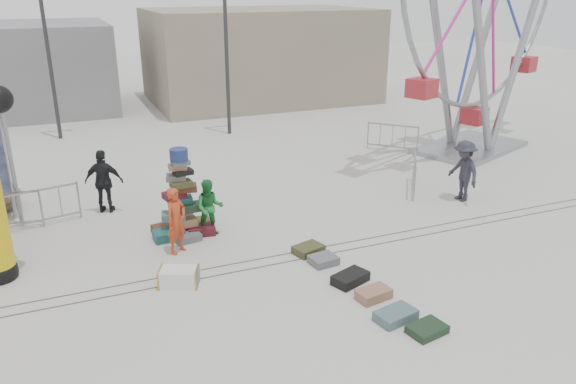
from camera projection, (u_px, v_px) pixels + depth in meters
name	position (u px, v px, depth m)	size (l,w,h in m)	color
ground	(272.00, 278.00, 12.74)	(90.00, 90.00, 0.00)	#9E9E99
track_line_near	(263.00, 267.00, 13.26)	(40.00, 0.04, 0.01)	#47443F
track_line_far	(257.00, 259.00, 13.60)	(40.00, 0.04, 0.01)	#47443F
building_right	(259.00, 55.00, 31.69)	(12.00, 8.00, 5.00)	gray
building_left	(8.00, 68.00, 28.82)	(10.00, 8.00, 4.40)	gray
lamp_post_right	(228.00, 29.00, 23.53)	(1.41, 0.25, 8.00)	#2D2D30
lamp_post_left	(48.00, 31.00, 22.73)	(1.41, 0.25, 8.00)	#2D2D30
suitcase_tower	(182.00, 211.00, 14.78)	(1.66, 1.48, 2.37)	#1B5351
steamer_trunk	(179.00, 277.00, 12.38)	(0.85, 0.49, 0.40)	silver
row_case_0	(308.00, 249.00, 13.90)	(0.72, 0.51, 0.20)	#414221
row_case_1	(323.00, 260.00, 13.38)	(0.62, 0.53, 0.19)	slate
row_case_2	(350.00, 278.00, 12.52)	(0.83, 0.49, 0.22)	black
row_case_3	(374.00, 294.00, 11.88)	(0.73, 0.44, 0.22)	#986B4D
row_case_4	(396.00, 315.00, 11.13)	(0.82, 0.51, 0.20)	slate
row_case_5	(427.00, 329.00, 10.72)	(0.72, 0.51, 0.16)	#1B311E
barricade_dummy_b	(2.00, 211.00, 15.06)	(2.00, 0.10, 1.10)	gray
barricade_dummy_c	(42.00, 207.00, 15.30)	(2.00, 0.10, 1.10)	gray
barricade_wheel_front	(414.00, 174.00, 17.99)	(2.00, 0.10, 1.10)	gray
barricade_wheel_back	(392.00, 137.00, 22.26)	(2.00, 0.10, 1.10)	gray
pedestrian_red	(176.00, 221.00, 13.71)	(0.62, 0.40, 1.69)	#AD3718
pedestrian_green	(210.00, 208.00, 14.71)	(0.74, 0.58, 1.53)	#1C712D
pedestrian_black	(104.00, 181.00, 16.15)	(1.10, 0.46, 1.87)	black
pedestrian_grey	(463.00, 171.00, 17.03)	(1.22, 0.70, 1.89)	#24222E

